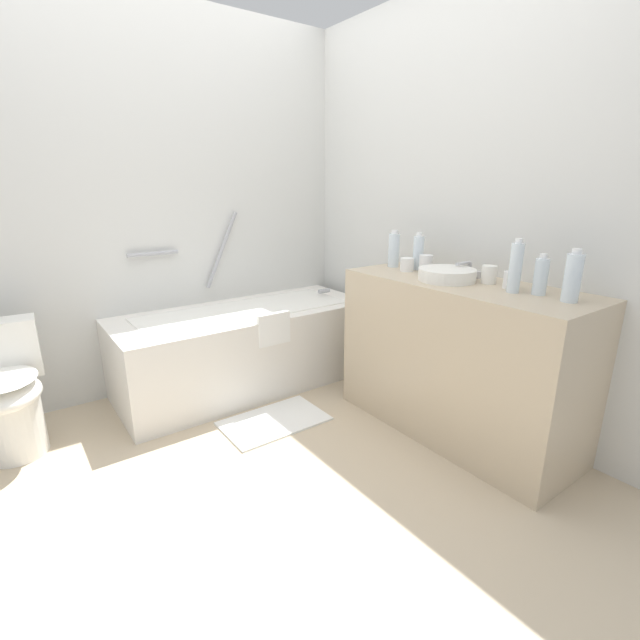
{
  "coord_description": "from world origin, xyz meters",
  "views": [
    {
      "loc": [
        -0.87,
        -1.81,
        1.34
      ],
      "look_at": [
        0.58,
        0.17,
        0.6
      ],
      "focal_mm": 25.22,
      "sensor_mm": 36.0,
      "label": 1
    }
  ],
  "objects_px": {
    "water_bottle_2": "(394,250)",
    "drinking_glass_3": "(407,265)",
    "water_bottle_3": "(541,276)",
    "drinking_glass_2": "(511,280)",
    "sink_faucet": "(468,270)",
    "bath_mat": "(274,421)",
    "water_bottle_1": "(418,252)",
    "drinking_glass_1": "(489,274)",
    "water_bottle_4": "(516,267)",
    "water_bottle_0": "(573,277)",
    "bathtub": "(246,345)",
    "sink_basin": "(447,275)",
    "drinking_glass_0": "(426,264)",
    "toilet": "(8,393)"
  },
  "relations": [
    {
      "from": "sink_faucet",
      "to": "bath_mat",
      "type": "height_order",
      "value": "sink_faucet"
    },
    {
      "from": "water_bottle_0",
      "to": "drinking_glass_3",
      "type": "bearing_deg",
      "value": 92.7
    },
    {
      "from": "bathtub",
      "to": "water_bottle_4",
      "type": "relative_size",
      "value": 6.76
    },
    {
      "from": "water_bottle_0",
      "to": "bath_mat",
      "type": "xyz_separation_m",
      "value": [
        -0.81,
        1.17,
        -0.95
      ]
    },
    {
      "from": "water_bottle_3",
      "to": "bath_mat",
      "type": "relative_size",
      "value": 0.31
    },
    {
      "from": "water_bottle_2",
      "to": "drinking_glass_0",
      "type": "height_order",
      "value": "water_bottle_2"
    },
    {
      "from": "water_bottle_3",
      "to": "drinking_glass_1",
      "type": "height_order",
      "value": "water_bottle_3"
    },
    {
      "from": "drinking_glass_2",
      "to": "bath_mat",
      "type": "relative_size",
      "value": 0.14
    },
    {
      "from": "bath_mat",
      "to": "bathtub",
      "type": "bearing_deg",
      "value": 77.78
    },
    {
      "from": "drinking_glass_3",
      "to": "sink_basin",
      "type": "bearing_deg",
      "value": -94.96
    },
    {
      "from": "water_bottle_4",
      "to": "drinking_glass_0",
      "type": "xyz_separation_m",
      "value": [
        0.04,
        0.57,
        -0.07
      ]
    },
    {
      "from": "bathtub",
      "to": "water_bottle_4",
      "type": "xyz_separation_m",
      "value": [
        0.65,
        -1.5,
        0.68
      ]
    },
    {
      "from": "bathtub",
      "to": "water_bottle_4",
      "type": "distance_m",
      "value": 1.77
    },
    {
      "from": "water_bottle_2",
      "to": "drinking_glass_1",
      "type": "xyz_separation_m",
      "value": [
        0.05,
        -0.63,
        -0.06
      ]
    },
    {
      "from": "water_bottle_4",
      "to": "drinking_glass_0",
      "type": "distance_m",
      "value": 0.58
    },
    {
      "from": "bathtub",
      "to": "water_bottle_2",
      "type": "height_order",
      "value": "bathtub"
    },
    {
      "from": "bathtub",
      "to": "water_bottle_1",
      "type": "height_order",
      "value": "bathtub"
    },
    {
      "from": "water_bottle_1",
      "to": "drinking_glass_2",
      "type": "distance_m",
      "value": 0.62
    },
    {
      "from": "water_bottle_0",
      "to": "drinking_glass_2",
      "type": "relative_size",
      "value": 2.77
    },
    {
      "from": "water_bottle_3",
      "to": "bath_mat",
      "type": "height_order",
      "value": "water_bottle_3"
    },
    {
      "from": "drinking_glass_0",
      "to": "drinking_glass_3",
      "type": "xyz_separation_m",
      "value": [
        -0.05,
        0.09,
        -0.01
      ]
    },
    {
      "from": "toilet",
      "to": "drinking_glass_2",
      "type": "distance_m",
      "value": 2.57
    },
    {
      "from": "water_bottle_3",
      "to": "drinking_glass_2",
      "type": "bearing_deg",
      "value": 85.66
    },
    {
      "from": "drinking_glass_1",
      "to": "water_bottle_3",
      "type": "bearing_deg",
      "value": -96.01
    },
    {
      "from": "drinking_glass_3",
      "to": "bath_mat",
      "type": "relative_size",
      "value": 0.13
    },
    {
      "from": "bathtub",
      "to": "bath_mat",
      "type": "distance_m",
      "value": 0.65
    },
    {
      "from": "water_bottle_2",
      "to": "drinking_glass_3",
      "type": "height_order",
      "value": "water_bottle_2"
    },
    {
      "from": "sink_faucet",
      "to": "water_bottle_3",
      "type": "relative_size",
      "value": 0.81
    },
    {
      "from": "bath_mat",
      "to": "drinking_glass_0",
      "type": "bearing_deg",
      "value": -23.65
    },
    {
      "from": "water_bottle_1",
      "to": "drinking_glass_2",
      "type": "relative_size",
      "value": 2.64
    },
    {
      "from": "water_bottle_0",
      "to": "drinking_glass_0",
      "type": "distance_m",
      "value": 0.82
    },
    {
      "from": "bathtub",
      "to": "water_bottle_0",
      "type": "bearing_deg",
      "value": -68.46
    },
    {
      "from": "sink_basin",
      "to": "water_bottle_2",
      "type": "distance_m",
      "value": 0.47
    },
    {
      "from": "water_bottle_1",
      "to": "drinking_glass_1",
      "type": "bearing_deg",
      "value": -90.11
    },
    {
      "from": "water_bottle_0",
      "to": "water_bottle_1",
      "type": "bearing_deg",
      "value": 86.89
    },
    {
      "from": "water_bottle_2",
      "to": "drinking_glass_1",
      "type": "distance_m",
      "value": 0.64
    },
    {
      "from": "drinking_glass_0",
      "to": "water_bottle_0",
      "type": "bearing_deg",
      "value": -90.6
    },
    {
      "from": "sink_basin",
      "to": "bath_mat",
      "type": "height_order",
      "value": "sink_basin"
    },
    {
      "from": "water_bottle_3",
      "to": "water_bottle_4",
      "type": "xyz_separation_m",
      "value": [
        -0.05,
        0.1,
        0.03
      ]
    },
    {
      "from": "toilet",
      "to": "water_bottle_3",
      "type": "height_order",
      "value": "water_bottle_3"
    },
    {
      "from": "sink_faucet",
      "to": "drinking_glass_2",
      "type": "distance_m",
      "value": 0.31
    },
    {
      "from": "sink_faucet",
      "to": "drinking_glass_0",
      "type": "height_order",
      "value": "drinking_glass_0"
    },
    {
      "from": "toilet",
      "to": "sink_basin",
      "type": "bearing_deg",
      "value": 64.22
    },
    {
      "from": "sink_basin",
      "to": "drinking_glass_1",
      "type": "distance_m",
      "value": 0.21
    },
    {
      "from": "drinking_glass_3",
      "to": "bath_mat",
      "type": "bearing_deg",
      "value": 160.98
    },
    {
      "from": "bath_mat",
      "to": "water_bottle_0",
      "type": "bearing_deg",
      "value": -55.37
    },
    {
      "from": "drinking_glass_2",
      "to": "bath_mat",
      "type": "distance_m",
      "value": 1.5
    },
    {
      "from": "water_bottle_1",
      "to": "drinking_glass_3",
      "type": "relative_size",
      "value": 2.77
    },
    {
      "from": "toilet",
      "to": "water_bottle_2",
      "type": "height_order",
      "value": "water_bottle_2"
    },
    {
      "from": "water_bottle_4",
      "to": "drinking_glass_1",
      "type": "height_order",
      "value": "water_bottle_4"
    }
  ]
}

